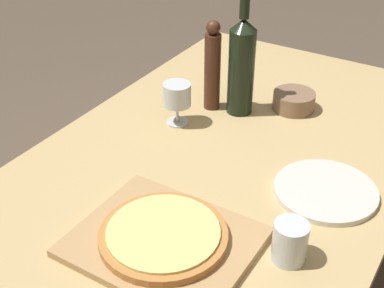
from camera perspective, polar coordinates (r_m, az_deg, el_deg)
dining_table at (r=1.42m, az=1.95°, el=-5.28°), size 0.92×1.67×0.74m
cutting_board at (r=1.15m, az=-3.04°, el=-10.40°), size 0.37×0.31×0.02m
pizza at (r=1.13m, az=-3.07°, el=-9.65°), size 0.27×0.27×0.02m
wine_bottle at (r=1.56m, az=5.30°, el=8.40°), size 0.08×0.08×0.37m
pepper_mill at (r=1.58m, az=2.19°, el=8.18°), size 0.05×0.05×0.28m
wine_glass at (r=1.52m, az=-1.61°, el=5.15°), size 0.08×0.08×0.13m
small_bowl at (r=1.65m, az=10.81°, el=4.54°), size 0.13×0.13×0.05m
drinking_tumbler at (r=1.11m, az=10.40°, el=-10.23°), size 0.07×0.07×0.09m
dinner_plate at (r=1.32m, az=14.06°, el=-4.86°), size 0.25×0.25×0.01m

